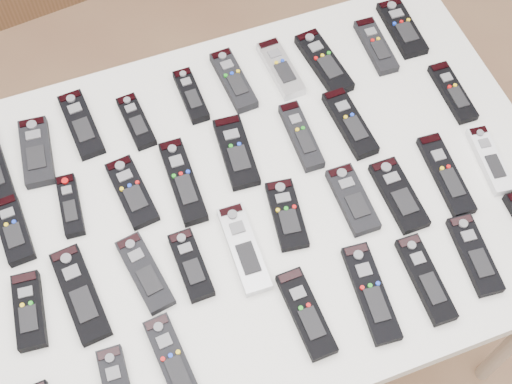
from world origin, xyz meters
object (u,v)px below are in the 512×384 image
object	(u,v)px
remote_20	(145,273)
remote_34	(475,255)
remote_27	(490,160)
remote_31	(306,313)
remote_17	(453,92)
remote_21	(191,265)
remote_19	(80,294)
remote_9	(402,28)
remote_33	(426,279)
table	(256,210)
remote_8	(376,46)
remote_12	(132,192)
remote_25	(399,195)
remote_16	(350,123)
remote_6	(281,69)
remote_14	(236,152)
remote_2	(81,124)
remote_7	(324,63)
remote_18	(29,311)
remote_23	(287,215)
remote_1	(37,152)
remote_15	(301,136)
remote_22	(244,248)
remote_5	(234,80)
remote_11	(70,206)
remote_26	(446,175)
remote_4	(191,96)
remote_30	(173,362)
remote_3	(136,121)
remote_10	(13,230)
remote_24	(353,200)
remote_32	(371,293)

from	to	relation	value
remote_20	remote_34	distance (m)	0.65
remote_27	remote_31	bearing A→B (deg)	-152.80
remote_17	remote_21	size ratio (longest dim) A/B	1.12
remote_19	remote_27	size ratio (longest dim) A/B	1.22
remote_9	remote_33	size ratio (longest dim) A/B	0.93
table	remote_8	world-z (taller)	remote_8
remote_21	remote_33	bearing A→B (deg)	-25.18
remote_12	remote_25	distance (m)	0.55
remote_16	remote_6	bearing A→B (deg)	111.62
remote_6	remote_14	distance (m)	0.25
remote_17	remote_34	size ratio (longest dim) A/B	0.96
remote_2	remote_17	distance (m)	0.83
remote_7	remote_18	distance (m)	0.84
remote_6	remote_9	xyz separation A→B (m)	(0.32, 0.01, -0.00)
remote_9	remote_23	bearing A→B (deg)	-138.07
remote_2	remote_27	size ratio (longest dim) A/B	1.06
remote_1	remote_15	xyz separation A→B (m)	(0.55, -0.16, 0.00)
remote_22	remote_33	world-z (taller)	remote_33
remote_5	remote_17	world-z (taller)	remote_5
remote_34	remote_15	bearing A→B (deg)	124.96
remote_11	remote_26	world-z (taller)	remote_11
remote_9	remote_21	world-z (taller)	remote_21
remote_4	remote_30	xyz separation A→B (m)	(-0.22, -0.57, -0.00)
remote_16	remote_1	bearing A→B (deg)	163.64
remote_8	remote_30	world-z (taller)	same
remote_1	remote_9	size ratio (longest dim) A/B	0.97
remote_20	remote_25	distance (m)	0.54
remote_5	remote_27	size ratio (longest dim) A/B	1.04
remote_12	remote_17	world-z (taller)	remote_12
remote_16	remote_17	bearing A→B (deg)	-2.85
remote_31	remote_18	bearing A→B (deg)	157.43
remote_14	remote_15	distance (m)	0.15
remote_3	remote_10	size ratio (longest dim) A/B	0.94
remote_18	remote_24	bearing A→B (deg)	6.38
remote_15	remote_22	size ratio (longest dim) A/B	0.88
remote_25	remote_8	bearing A→B (deg)	71.12
table	remote_24	distance (m)	0.21
remote_6	remote_19	size ratio (longest dim) A/B	0.82
remote_3	remote_32	xyz separation A→B (m)	(0.31, -0.55, 0.00)
remote_9	remote_14	xyz separation A→B (m)	(-0.49, -0.19, 0.00)
remote_4	remote_16	world-z (taller)	remote_16
remote_9	remote_25	bearing A→B (deg)	-115.08
remote_14	remote_33	xyz separation A→B (m)	(0.25, -0.41, 0.00)
remote_23	remote_6	bearing A→B (deg)	78.45
remote_27	remote_17	bearing A→B (deg)	93.45
remote_19	remote_3	bearing A→B (deg)	53.89
remote_5	remote_10	size ratio (longest dim) A/B	1.13
remote_3	remote_7	bearing A→B (deg)	-3.60
remote_17	remote_21	world-z (taller)	remote_21
remote_11	remote_22	world-z (taller)	remote_11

